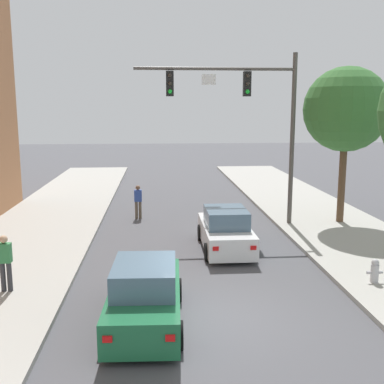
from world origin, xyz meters
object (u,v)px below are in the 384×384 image
(car_lead_white, at_px, (225,231))
(pedestrian_sidewalk_left_walker, at_px, (5,260))
(pedestrian_crossing_road, at_px, (138,200))
(car_following_green, at_px, (145,296))
(fire_hydrant, at_px, (375,271))
(street_tree_second, at_px, (346,110))
(traffic_signal_mast, at_px, (248,107))

(car_lead_white, distance_m, pedestrian_sidewalk_left_walker, 7.92)
(car_lead_white, bearing_deg, pedestrian_crossing_road, 123.44)
(car_following_green, xyz_separation_m, pedestrian_sidewalk_left_walker, (-3.98, 2.01, 0.34))
(pedestrian_crossing_road, bearing_deg, pedestrian_sidewalk_left_walker, -110.14)
(pedestrian_sidewalk_left_walker, height_order, fire_hydrant, pedestrian_sidewalk_left_walker)
(street_tree_second, bearing_deg, pedestrian_sidewalk_left_walker, -150.06)
(traffic_signal_mast, relative_size, street_tree_second, 1.07)
(pedestrian_sidewalk_left_walker, height_order, pedestrian_crossing_road, pedestrian_sidewalk_left_walker)
(traffic_signal_mast, bearing_deg, car_lead_white, -113.53)
(traffic_signal_mast, height_order, car_lead_white, traffic_signal_mast)
(car_following_green, bearing_deg, pedestrian_sidewalk_left_walker, 153.22)
(car_lead_white, height_order, fire_hydrant, car_lead_white)
(pedestrian_crossing_road, bearing_deg, traffic_signal_mast, -21.96)
(car_lead_white, bearing_deg, street_tree_second, 30.08)
(car_lead_white, xyz_separation_m, street_tree_second, (5.84, 3.38, 4.51))
(car_lead_white, height_order, pedestrian_crossing_road, pedestrian_crossing_road)
(pedestrian_sidewalk_left_walker, xyz_separation_m, fire_hydrant, (10.77, -0.14, -0.56))
(car_following_green, relative_size, pedestrian_sidewalk_left_walker, 2.62)
(car_lead_white, relative_size, street_tree_second, 0.61)
(car_lead_white, distance_m, car_following_green, 6.61)
(traffic_signal_mast, distance_m, car_lead_white, 5.87)
(traffic_signal_mast, relative_size, car_following_green, 1.74)
(car_following_green, xyz_separation_m, fire_hydrant, (6.79, 1.87, -0.22))
(fire_hydrant, bearing_deg, traffic_signal_mast, 108.52)
(pedestrian_sidewalk_left_walker, bearing_deg, car_following_green, -26.78)
(traffic_signal_mast, relative_size, fire_hydrant, 10.42)
(car_following_green, bearing_deg, street_tree_second, 46.91)
(traffic_signal_mast, bearing_deg, fire_hydrant, -71.48)
(traffic_signal_mast, distance_m, fire_hydrant, 9.17)
(car_lead_white, distance_m, street_tree_second, 8.11)
(car_following_green, distance_m, street_tree_second, 13.54)
(pedestrian_sidewalk_left_walker, distance_m, fire_hydrant, 10.79)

